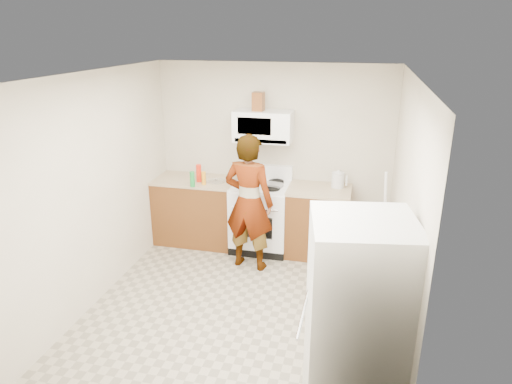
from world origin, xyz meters
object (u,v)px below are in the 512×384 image
(gas_range, at_px, (261,215))
(saucepan, at_px, (248,175))
(fridge, at_px, (356,328))
(person, at_px, (249,203))
(kettle, at_px, (338,180))
(microwave, at_px, (263,126))

(gas_range, relative_size, saucepan, 5.39)
(gas_range, distance_m, fridge, 3.10)
(person, relative_size, kettle, 8.76)
(kettle, bearing_deg, saucepan, -164.26)
(saucepan, bearing_deg, kettle, -0.97)
(microwave, distance_m, fridge, 3.31)
(fridge, relative_size, kettle, 8.54)
(microwave, distance_m, saucepan, 0.72)
(person, bearing_deg, kettle, -138.29)
(fridge, bearing_deg, person, 112.15)
(kettle, bearing_deg, gas_range, -156.47)
(gas_range, xyz_separation_m, fridge, (1.33, -2.78, 0.36))
(microwave, height_order, saucepan, microwave)
(microwave, relative_size, kettle, 3.82)
(gas_range, height_order, microwave, microwave)
(gas_range, distance_m, microwave, 1.22)
(gas_range, bearing_deg, saucepan, 147.54)
(microwave, xyz_separation_m, fridge, (1.33, -2.90, -0.85))
(person, bearing_deg, gas_range, -84.30)
(fridge, xyz_separation_m, kettle, (-0.33, 2.90, 0.18))
(gas_range, relative_size, fridge, 0.66)
(fridge, height_order, saucepan, fridge)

